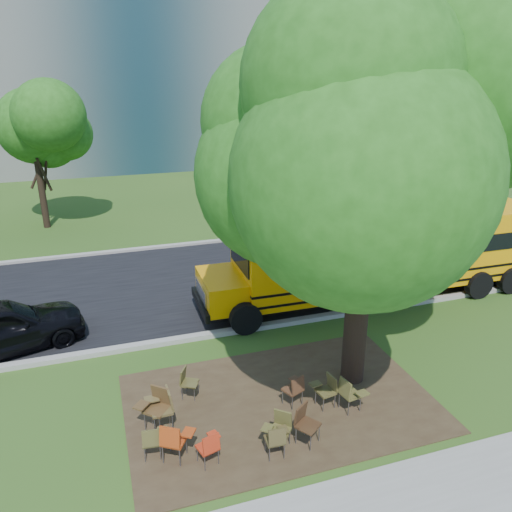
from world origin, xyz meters
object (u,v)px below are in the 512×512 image
object	(u,v)px
chair_2	(210,445)
chair_5	(305,421)
chair_7	(349,392)
chair_8	(164,405)
main_tree	(371,128)
chair_10	(187,381)
chair_3	(280,426)
school_bus	(388,249)
chair_1	(174,439)
chair_11	(295,387)
chair_0	(153,439)
chair_9	(157,404)
chair_6	(327,387)
black_car	(0,327)
chair_4	(277,438)

from	to	relation	value
chair_2	chair_5	distance (m)	2.00
chair_7	chair_8	xyz separation A→B (m)	(-4.02, 0.76, 0.06)
main_tree	chair_10	distance (m)	6.97
chair_3	school_bus	bearing A→B (deg)	-95.39
chair_1	main_tree	bearing A→B (deg)	48.95
chair_1	chair_11	world-z (taller)	chair_1
chair_3	chair_8	world-z (taller)	chair_8
chair_0	chair_11	xyz separation A→B (m)	(3.29, 0.68, 0.03)
chair_9	chair_1	bearing A→B (deg)	140.16
chair_10	chair_2	bearing A→B (deg)	29.59
chair_6	black_car	distance (m)	8.87
chair_4	chair_11	distance (m)	1.71
chair_0	chair_6	distance (m)	4.00
chair_3	chair_9	distance (m)	2.67
chair_2	chair_1	bearing A→B (deg)	138.47
chair_0	chair_2	world-z (taller)	chair_2
main_tree	chair_3	xyz separation A→B (m)	(-2.56, -1.66, -5.64)
school_bus	black_car	world-z (taller)	school_bus
chair_3	chair_5	bearing A→B (deg)	-147.93
chair_7	black_car	xyz separation A→B (m)	(-7.75, 5.28, 0.21)
chair_0	chair_5	xyz separation A→B (m)	(3.01, -0.53, 0.07)
main_tree	chair_0	bearing A→B (deg)	-166.50
chair_2	black_car	distance (m)	7.36
chair_5	black_car	bearing A→B (deg)	-77.97
chair_9	chair_7	bearing A→B (deg)	-150.16
chair_0	chair_7	world-z (taller)	chair_7
chair_5	black_car	distance (m)	8.71
school_bus	chair_7	size ratio (longest dim) A/B	13.70
school_bus	main_tree	bearing A→B (deg)	-129.21
chair_3	chair_9	world-z (taller)	chair_9
chair_0	chair_4	xyz separation A→B (m)	(2.32, -0.73, 0.00)
chair_5	chair_4	bearing A→B (deg)	-19.22
chair_9	black_car	bearing A→B (deg)	-9.86
chair_9	black_car	world-z (taller)	black_car
chair_5	chair_9	xyz separation A→B (m)	(-2.81, 1.46, 0.05)
chair_2	chair_3	size ratio (longest dim) A/B	0.96
main_tree	chair_2	bearing A→B (deg)	-156.78
chair_7	chair_8	distance (m)	4.09
chair_0	chair_11	bearing A→B (deg)	18.39
chair_6	chair_7	distance (m)	0.52
chair_1	chair_3	xyz separation A→B (m)	(2.10, -0.23, -0.06)
chair_2	chair_6	world-z (taller)	chair_6
chair_2	chair_10	world-z (taller)	chair_2
chair_0	chair_11	distance (m)	3.35
school_bus	chair_0	bearing A→B (deg)	-147.07
chair_9	chair_5	bearing A→B (deg)	-166.30
chair_6	chair_10	distance (m)	3.22
chair_6	chair_7	size ratio (longest dim) A/B	0.94
school_bus	black_car	distance (m)	11.96
chair_8	main_tree	bearing A→B (deg)	-87.73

